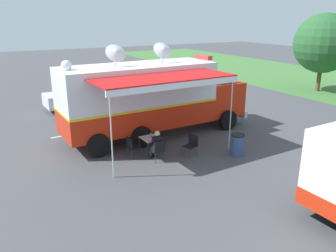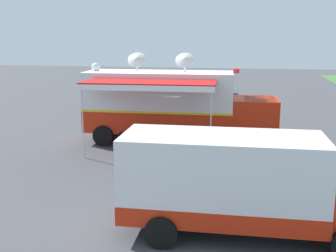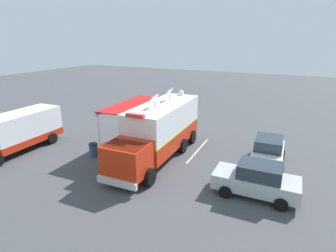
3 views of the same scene
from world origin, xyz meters
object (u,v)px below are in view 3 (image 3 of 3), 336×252
object	(u,v)px
seated_responder	(134,136)
car_far_corner	(268,152)
folding_chair_spare_by_truck	(119,143)
folding_chair_beside_table	(147,135)
trash_bin	(94,150)
support_truck	(18,132)
water_bottle	(141,135)
folding_chair_at_table	(132,137)
folding_table	(141,137)
command_truck	(158,129)
car_behind_truck	(257,180)

from	to	relation	value
seated_responder	car_far_corner	bearing A→B (deg)	-176.59
folding_chair_spare_by_truck	seated_responder	world-z (taller)	seated_responder
folding_chair_beside_table	trash_bin	xyz separation A→B (m)	(1.93, 3.96, -0.06)
folding_chair_spare_by_truck	support_truck	bearing A→B (deg)	27.19
support_truck	car_far_corner	distance (m)	17.02
water_bottle	folding_chair_beside_table	xyz separation A→B (m)	(-0.11, -0.83, -0.32)
folding_chair_at_table	car_far_corner	distance (m)	9.74
folding_table	folding_chair_spare_by_truck	size ratio (longest dim) A/B	0.95
folding_chair_beside_table	trash_bin	world-z (taller)	trash_bin
folding_chair_beside_table	folding_chair_spare_by_truck	size ratio (longest dim) A/B	1.00
folding_chair_beside_table	folding_chair_spare_by_truck	distance (m)	2.48
folding_chair_at_table	seated_responder	size ratio (longest dim) A/B	0.70
water_bottle	seated_responder	bearing A→B (deg)	-5.35
command_truck	water_bottle	distance (m)	2.71
folding_chair_spare_by_truck	trash_bin	world-z (taller)	trash_bin
folding_chair_beside_table	car_far_corner	distance (m)	8.86
water_bottle	seated_responder	xyz separation A→B (m)	(0.58, -0.05, -0.18)
folding_table	car_far_corner	size ratio (longest dim) A/B	0.19
command_truck	water_bottle	bearing A→B (deg)	-29.18
car_far_corner	car_behind_truck	bearing A→B (deg)	89.02
water_bottle	car_far_corner	size ratio (longest dim) A/B	0.05
folding_table	car_far_corner	bearing A→B (deg)	-175.88
car_behind_truck	command_truck	bearing A→B (deg)	-17.60
folding_chair_at_table	car_far_corner	size ratio (longest dim) A/B	0.20
trash_bin	folding_chair_at_table	bearing A→B (deg)	-108.49
water_bottle	support_truck	bearing A→B (deg)	32.91
folding_chair_beside_table	support_truck	size ratio (longest dim) A/B	0.13
water_bottle	car_far_corner	xyz separation A→B (m)	(-8.95, -0.62, 0.05)
command_truck	folding_chair_at_table	size ratio (longest dim) A/B	11.00
folding_chair_beside_table	car_behind_truck	distance (m)	9.73
folding_chair_spare_by_truck	folding_chair_beside_table	bearing A→B (deg)	-114.28
folding_chair_beside_table	support_truck	distance (m)	9.19
water_bottle	car_behind_truck	size ratio (longest dim) A/B	0.05
support_truck	car_far_corner	size ratio (longest dim) A/B	1.61
car_behind_truck	trash_bin	bearing A→B (deg)	-1.12
water_bottle	support_truck	size ratio (longest dim) A/B	0.03
folding_chair_spare_by_truck	car_behind_truck	size ratio (longest dim) A/B	0.21
folding_table	support_truck	bearing A→B (deg)	32.67
folding_chair_at_table	folding_table	bearing A→B (deg)	175.12
support_truck	car_behind_truck	size ratio (longest dim) A/B	1.62
water_bottle	folding_chair_at_table	xyz separation A→B (m)	(0.77, -0.05, -0.32)
trash_bin	car_behind_truck	bearing A→B (deg)	178.88
command_truck	seated_responder	xyz separation A→B (m)	(2.73, -1.26, -1.30)
folding_table	folding_chair_beside_table	distance (m)	0.87
folding_chair_at_table	folding_chair_beside_table	distance (m)	1.17
support_truck	car_far_corner	xyz separation A→B (m)	(-16.17, -5.29, -0.51)
folding_chair_at_table	folding_chair_spare_by_truck	world-z (taller)	same
folding_table	support_truck	distance (m)	8.64
command_truck	folding_chair_beside_table	bearing A→B (deg)	-44.77
folding_table	seated_responder	world-z (taller)	seated_responder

